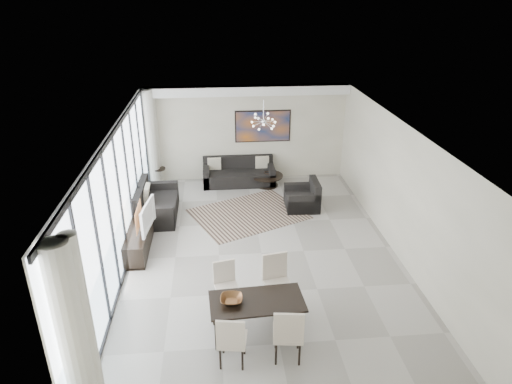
{
  "coord_description": "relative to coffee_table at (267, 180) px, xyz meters",
  "views": [
    {
      "loc": [
        -0.94,
        -8.74,
        5.48
      ],
      "look_at": [
        -0.07,
        0.59,
        1.25
      ],
      "focal_mm": 32.0,
      "sensor_mm": 36.0,
      "label": 1
    }
  ],
  "objects": [
    {
      "name": "window_wall",
      "position": [
        -3.42,
        -3.8,
        1.28
      ],
      "size": [
        0.37,
        8.95,
        2.9
      ],
      "color": "white",
      "rests_on": "floor"
    },
    {
      "name": "sofa_main",
      "position": [
        -0.83,
        0.27,
        0.07
      ],
      "size": [
        2.14,
        0.87,
        0.78
      ],
      "color": "black",
      "rests_on": "floor"
    },
    {
      "name": "bowl_coffee",
      "position": [
        0.02,
        0.05,
        0.18
      ],
      "size": [
        0.25,
        0.25,
        0.06
      ],
      "primitive_type": "imported",
      "rotation": [
        0.0,
        0.0,
        0.23
      ],
      "color": "brown",
      "rests_on": "coffee_table"
    },
    {
      "name": "rug",
      "position": [
        -0.71,
        -1.84,
        -0.18
      ],
      "size": [
        3.34,
        3.03,
        0.01
      ],
      "primitive_type": "cube",
      "rotation": [
        0.0,
        0.0,
        0.43
      ],
      "color": "black",
      "rests_on": "floor"
    },
    {
      "name": "side_table",
      "position": [
        -3.21,
        0.35,
        0.17
      ],
      "size": [
        0.39,
        0.39,
        0.54
      ],
      "color": "black",
      "rests_on": "floor"
    },
    {
      "name": "tv_console",
      "position": [
        -3.32,
        -3.42,
        0.07
      ],
      "size": [
        0.47,
        1.68,
        0.53
      ],
      "primitive_type": "cube",
      "color": "black",
      "rests_on": "floor"
    },
    {
      "name": "dining_chair_nw",
      "position": [
        -1.41,
        -5.51,
        0.32
      ],
      "size": [
        0.49,
        0.49,
        0.89
      ],
      "color": "beige",
      "rests_on": "floor"
    },
    {
      "name": "bowl_dining",
      "position": [
        -1.34,
        -6.33,
        0.52
      ],
      "size": [
        0.41,
        0.41,
        0.09
      ],
      "primitive_type": "imported",
      "rotation": [
        0.0,
        0.0,
        -0.09
      ],
      "color": "brown",
      "rests_on": "dining_table"
    },
    {
      "name": "coffee_table",
      "position": [
        0.0,
        0.0,
        0.0
      ],
      "size": [
        0.96,
        0.96,
        0.34
      ],
      "color": "black",
      "rests_on": "floor"
    },
    {
      "name": "loveseat",
      "position": [
        -3.11,
        -1.73,
        0.11
      ],
      "size": [
        0.98,
        1.75,
        0.87
      ],
      "color": "black",
      "rests_on": "floor"
    },
    {
      "name": "room_shell",
      "position": [
        -0.1,
        -3.8,
        1.26
      ],
      "size": [
        6.0,
        9.0,
        2.9
      ],
      "color": "#A8A39B",
      "rests_on": "ground"
    },
    {
      "name": "dining_chair_sw",
      "position": [
        -1.37,
        -7.08,
        0.36
      ],
      "size": [
        0.51,
        0.51,
        0.96
      ],
      "color": "beige",
      "rests_on": "floor"
    },
    {
      "name": "chandelier",
      "position": [
        -0.26,
        -1.3,
        2.16
      ],
      "size": [
        0.66,
        0.66,
        0.71
      ],
      "color": "silver",
      "rests_on": "room_shell"
    },
    {
      "name": "armchair",
      "position": [
        0.8,
        -1.59,
        0.07
      ],
      "size": [
        0.89,
        0.94,
        0.77
      ],
      "color": "black",
      "rests_on": "floor"
    },
    {
      "name": "soffit",
      "position": [
        -0.56,
        0.5,
        2.58
      ],
      "size": [
        5.98,
        0.4,
        0.26
      ],
      "primitive_type": "cube",
      "color": "white",
      "rests_on": "room_shell"
    },
    {
      "name": "dining_table",
      "position": [
        -0.91,
        -6.34,
        0.38
      ],
      "size": [
        1.63,
        0.89,
        0.66
      ],
      "color": "black",
      "rests_on": "floor"
    },
    {
      "name": "dining_chair_se",
      "position": [
        -0.49,
        -7.06,
        0.4
      ],
      "size": [
        0.52,
        0.52,
        1.02
      ],
      "color": "beige",
      "rests_on": "floor"
    },
    {
      "name": "television",
      "position": [
        -3.16,
        -3.35,
        0.64
      ],
      "size": [
        0.27,
        1.07,
        0.61
      ],
      "primitive_type": "imported",
      "rotation": [
        0.0,
        0.0,
        1.45
      ],
      "color": "gray",
      "rests_on": "tv_console"
    },
    {
      "name": "painting",
      "position": [
        -0.06,
        0.67,
        1.46
      ],
      "size": [
        1.68,
        0.04,
        0.98
      ],
      "primitive_type": "cube",
      "color": "#AE5818",
      "rests_on": "room_shell"
    },
    {
      "name": "dining_chair_ne",
      "position": [
        -0.48,
        -5.59,
        0.41
      ],
      "size": [
        0.56,
        0.56,
        1.03
      ],
      "color": "beige",
      "rests_on": "floor"
    }
  ]
}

